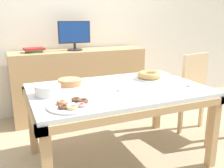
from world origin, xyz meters
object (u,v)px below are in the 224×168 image
chair (202,91)px  cake_chocolate_round (70,83)px  cake_golden_bundt (149,76)px  tealight_left_edge (119,90)px  pastry_platter (72,105)px  book_stack (34,50)px  tealight_centre (188,86)px  tealight_near_cakes (147,72)px  computer_monitor (74,36)px  plate_stack (48,90)px

chair → cake_chocolate_round: chair is taller
cake_golden_bundt → tealight_left_edge: bearing=-150.4°
pastry_platter → tealight_left_edge: size_ratio=8.63×
pastry_platter → chair: bearing=14.7°
chair → book_stack: (-1.68, 1.14, 0.42)m
pastry_platter → tealight_centre: 1.13m
cake_golden_bundt → tealight_near_cakes: cake_golden_bundt is taller
tealight_near_cakes → tealight_centre: bearing=-85.2°
cake_golden_bundt → pastry_platter: cake_golden_bundt is taller
computer_monitor → cake_chocolate_round: bearing=-108.3°
plate_stack → book_stack: bearing=87.5°
chair → computer_monitor: computer_monitor is taller
cake_chocolate_round → chair: bearing=-4.0°
computer_monitor → tealight_centre: bearing=-65.8°
computer_monitor → book_stack: (-0.52, 0.00, -0.16)m
chair → tealight_near_cakes: chair is taller
tealight_near_cakes → computer_monitor: bearing=126.3°
cake_golden_bundt → tealight_centre: size_ratio=7.55×
computer_monitor → cake_chocolate_round: 1.14m
plate_stack → tealight_centre: size_ratio=5.25×
book_stack → tealight_near_cakes: 1.42m
chair → tealight_centre: bearing=-145.6°
tealight_left_edge → cake_golden_bundt: bearing=29.6°
computer_monitor → plate_stack: 1.39m
tealight_left_edge → tealight_centre: 0.66m
plate_stack → tealight_near_cakes: bearing=18.5°
chair → tealight_left_edge: chair is taller
book_stack → tealight_left_edge: (0.53, -1.35, -0.21)m
computer_monitor → tealight_left_edge: computer_monitor is taller
plate_stack → tealight_near_cakes: size_ratio=5.25×
chair → computer_monitor: bearing=135.6°
book_stack → cake_chocolate_round: book_stack is taller
cake_golden_bundt → pastry_platter: size_ratio=0.87×
chair → book_stack: book_stack is taller
pastry_platter → tealight_left_edge: 0.52m
computer_monitor → cake_golden_bundt: bearing=-65.9°
plate_stack → cake_golden_bundt: bearing=7.8°
pastry_platter → plate_stack: size_ratio=1.64×
pastry_platter → plate_stack: 0.35m
chair → cake_golden_bundt: chair is taller
chair → plate_stack: (-1.73, -0.09, 0.24)m
tealight_left_edge → tealight_centre: size_ratio=1.00×
computer_monitor → pastry_platter: computer_monitor is taller
tealight_centre → plate_stack: bearing=168.5°
pastry_platter → cake_chocolate_round: bearing=77.1°
tealight_left_edge → book_stack: bearing=111.6°
tealight_near_cakes → tealight_left_edge: (-0.60, -0.52, 0.00)m
tealight_near_cakes → tealight_centre: (0.05, -0.65, 0.00)m
tealight_left_edge → tealight_centre: (0.65, -0.13, 0.00)m
book_stack → cake_golden_bundt: book_stack is taller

